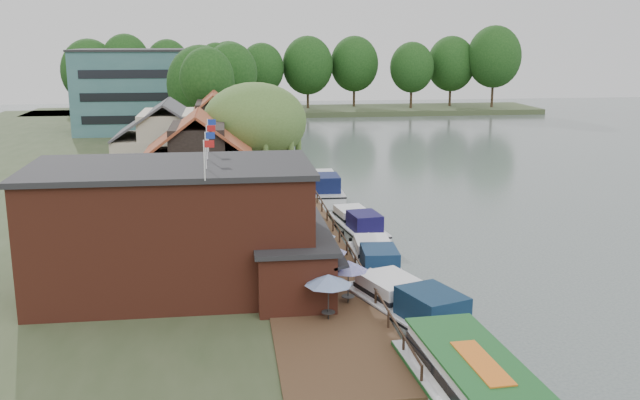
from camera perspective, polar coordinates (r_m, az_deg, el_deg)
name	(u,v)px	position (r m, az deg, el deg)	size (l,w,h in m)	color
ground	(443,288)	(44.60, 9.81, -6.97)	(260.00, 260.00, 0.00)	#4B5754
land_bank	(60,181)	(78.20, -20.08, 1.43)	(50.00, 140.00, 1.00)	#384728
quay_deck	(297,233)	(52.09, -1.89, -2.65)	(6.00, 50.00, 0.10)	#47301E
quay_rail	(332,224)	(52.78, 0.97, -1.93)	(0.20, 49.00, 1.00)	black
pub	(209,227)	(40.31, -8.85, -2.16)	(20.00, 11.00, 7.30)	maroon
hotel_block	(163,90)	(110.58, -12.45, 8.56)	(25.40, 12.40, 12.30)	#38666B
cottage_a	(199,169)	(54.85, -9.65, 2.48)	(8.60, 7.60, 8.50)	black
cottage_b	(168,149)	(64.87, -12.03, 3.98)	(9.60, 8.60, 8.50)	beige
cottage_c	(215,135)	(73.59, -8.41, 5.16)	(7.60, 7.60, 8.50)	black
willow	(255,145)	(59.64, -5.20, 4.38)	(8.60, 8.60, 10.43)	#476B2D
umbrella_0	(328,297)	(36.10, 0.68, -7.75)	(2.43, 2.43, 2.38)	#1C479A
umbrella_1	(348,282)	(38.25, 2.27, -6.55)	(2.14, 2.14, 2.38)	#1E1C9B
umbrella_2	(326,263)	(41.22, 0.51, -5.09)	(2.42, 2.42, 2.38)	navy
umbrella_3	(319,247)	(44.35, -0.05, -3.77)	(2.07, 2.07, 2.38)	navy
umbrella_4	(308,237)	(46.61, -0.93, -2.94)	(2.34, 2.34, 2.38)	navy
cruiser_0	(408,304)	(38.12, 7.08, -8.24)	(3.51, 10.85, 2.67)	white
cruiser_1	(375,258)	(46.04, 4.45, -4.63)	(3.14, 9.71, 2.35)	white
cruiser_2	(357,222)	(54.80, 3.00, -1.78)	(3.04, 9.43, 2.27)	white
cruiser_3	(323,185)	(67.57, 0.25, 1.23)	(3.49, 10.79, 2.65)	white
swan	(432,370)	(33.79, 8.97, -13.25)	(0.44, 0.44, 0.44)	white
bank_tree_0	(208,105)	(81.80, -8.95, 7.49)	(6.04, 6.04, 12.96)	#143811
bank_tree_1	(201,98)	(90.96, -9.47, 8.05)	(8.44, 8.44, 13.09)	#143811
bank_tree_2	(231,93)	(97.44, -7.10, 8.52)	(7.06, 7.06, 13.36)	#143811
bank_tree_3	(195,90)	(119.04, -9.99, 8.70)	(7.78, 7.78, 11.25)	#143811
bank_tree_4	(232,82)	(125.79, -7.03, 9.34)	(8.08, 8.08, 12.65)	#143811
bank_tree_5	(217,78)	(136.14, -8.28, 9.64)	(6.70, 6.70, 13.01)	#143811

